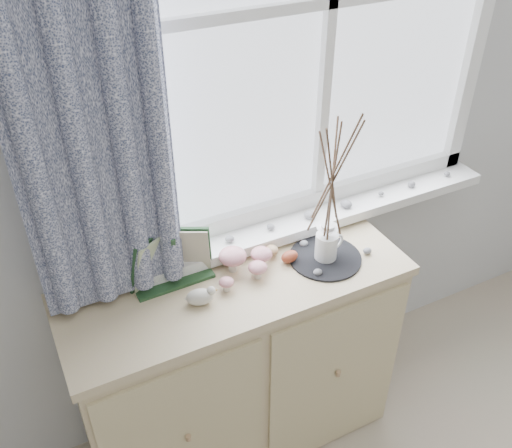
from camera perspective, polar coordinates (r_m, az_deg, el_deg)
name	(u,v)px	position (r m, az deg, el deg)	size (l,w,h in m)	color
sideboard	(239,365)	(2.23, -1.72, -13.95)	(1.20, 0.45, 0.85)	#C6AB8A
botanical_book	(174,261)	(1.86, -8.23, -3.70)	(0.31, 0.13, 0.22)	#204322
toadstool_cluster	(244,260)	(1.93, -1.24, -3.66)	(0.22, 0.15, 0.09)	beige
wooden_eggs	(271,250)	(2.02, 1.50, -2.59)	(0.13, 0.17, 0.06)	tan
songbird_figurine	(200,296)	(1.83, -5.65, -7.20)	(0.12, 0.06, 0.06)	silver
crocheted_doily	(325,258)	(2.03, 6.93, -3.37)	(0.26, 0.26, 0.01)	black
twig_pitcher	(333,175)	(1.84, 7.68, 4.85)	(0.25, 0.25, 0.59)	white
sideboard_pebbles	(314,253)	(2.03, 5.85, -2.92)	(0.33, 0.23, 0.02)	gray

